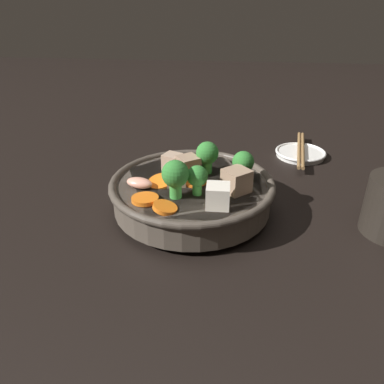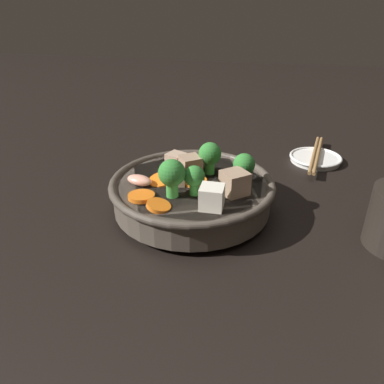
% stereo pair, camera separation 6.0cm
% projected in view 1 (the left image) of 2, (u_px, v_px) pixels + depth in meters
% --- Properties ---
extents(ground_plane, '(3.00, 3.00, 0.00)m').
position_uv_depth(ground_plane, '(192.00, 211.00, 0.61)').
color(ground_plane, black).
extents(stirfry_bowl, '(0.26, 0.26, 0.11)m').
position_uv_depth(stirfry_bowl, '(192.00, 190.00, 0.59)').
color(stirfry_bowl, '#51473D').
rests_on(stirfry_bowl, ground_plane).
extents(side_saucer, '(0.11, 0.11, 0.01)m').
position_uv_depth(side_saucer, '(300.00, 153.00, 0.81)').
color(side_saucer, white).
rests_on(side_saucer, ground_plane).
extents(chopsticks_pair, '(0.20, 0.04, 0.01)m').
position_uv_depth(chopsticks_pair, '(301.00, 149.00, 0.81)').
color(chopsticks_pair, olive).
rests_on(chopsticks_pair, side_saucer).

